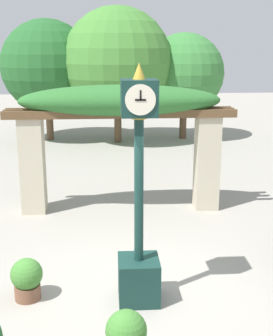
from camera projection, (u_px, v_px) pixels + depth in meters
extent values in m
plane|color=gray|center=(130.00, 290.00, 7.27)|extent=(60.00, 60.00, 0.00)
cube|color=#14332D|center=(139.00, 280.00, 6.93)|extent=(0.60, 0.60, 0.66)
cylinder|color=#14332D|center=(139.00, 192.00, 6.58)|extent=(0.13, 0.13, 2.08)
cylinder|color=gold|center=(139.00, 117.00, 6.31)|extent=(0.21, 0.21, 0.04)
cube|color=#14332D|center=(139.00, 98.00, 6.24)|extent=(0.49, 0.49, 0.49)
cylinder|color=beige|center=(140.00, 100.00, 6.00)|extent=(0.40, 0.02, 0.40)
cylinder|color=beige|center=(138.00, 96.00, 6.48)|extent=(0.40, 0.02, 0.40)
cube|color=black|center=(141.00, 100.00, 5.98)|extent=(0.14, 0.01, 0.02)
cube|color=black|center=(141.00, 95.00, 5.97)|extent=(0.02, 0.01, 0.13)
cone|color=gold|center=(139.00, 71.00, 6.15)|extent=(0.17, 0.17, 0.22)
cube|color=#BCB299|center=(33.00, 166.00, 10.44)|extent=(0.52, 0.52, 2.16)
cube|color=#BCB299|center=(207.00, 163.00, 10.70)|extent=(0.52, 0.52, 2.16)
cube|color=brown|center=(121.00, 114.00, 10.02)|extent=(5.07, 0.10, 0.17)
cube|color=brown|center=(120.00, 113.00, 10.27)|extent=(5.07, 0.10, 0.17)
cube|color=brown|center=(120.00, 111.00, 10.52)|extent=(5.07, 0.10, 0.17)
ellipsoid|color=#2D6B2D|center=(120.00, 101.00, 10.20)|extent=(4.45, 1.12, 0.70)
sphere|color=#427F33|center=(126.00, 331.00, 5.43)|extent=(0.49, 0.49, 0.49)
cylinder|color=brown|center=(28.00, 292.00, 7.01)|extent=(0.39, 0.39, 0.23)
sphere|color=#427F33|center=(27.00, 274.00, 6.94)|extent=(0.48, 0.48, 0.48)
cylinder|color=brown|center=(50.00, 119.00, 18.56)|extent=(0.28, 0.28, 1.65)
sphere|color=#235B28|center=(47.00, 66.00, 18.03)|extent=(3.56, 3.56, 3.56)
cylinder|color=brown|center=(118.00, 122.00, 18.15)|extent=(0.28, 0.28, 1.59)
sphere|color=#427F33|center=(117.00, 63.00, 17.57)|extent=(4.15, 4.15, 4.15)
cylinder|color=brown|center=(183.00, 120.00, 18.86)|extent=(0.28, 0.28, 1.52)
sphere|color=#387A38|center=(184.00, 73.00, 18.39)|extent=(3.12, 3.12, 3.12)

